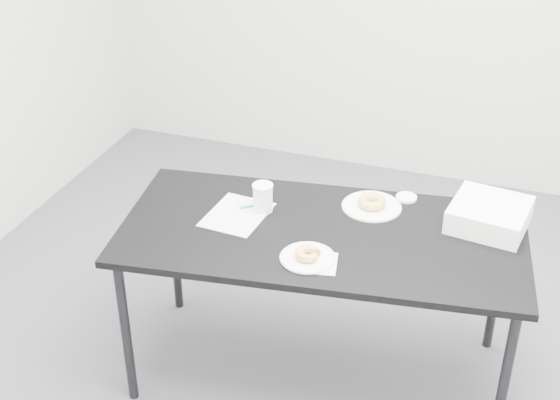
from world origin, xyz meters
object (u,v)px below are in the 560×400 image
(plate_near, at_px, (308,258))
(donut_near, at_px, (308,254))
(scorecard, at_px, (237,214))
(table, at_px, (322,243))
(donut_far, at_px, (372,202))
(bakery_box, at_px, (489,215))
(coffee_cup, at_px, (263,198))
(plate_far, at_px, (372,206))
(pen, at_px, (255,205))

(plate_near, bearing_deg, donut_near, 180.00)
(scorecard, bearing_deg, table, 3.62)
(donut_far, bearing_deg, donut_near, -107.27)
(donut_far, distance_m, bakery_box, 0.49)
(donut_far, bearing_deg, scorecard, -154.78)
(donut_near, relative_size, coffee_cup, 0.82)
(plate_near, height_order, plate_far, plate_near)
(plate_near, relative_size, donut_near, 2.13)
(plate_near, xyz_separation_m, bakery_box, (0.64, 0.48, 0.04))
(scorecard, distance_m, plate_near, 0.44)
(plate_far, relative_size, bakery_box, 0.85)
(table, relative_size, bakery_box, 5.80)
(table, distance_m, plate_far, 0.30)
(donut_near, relative_size, donut_far, 0.85)
(pen, height_order, donut_near, donut_near)
(plate_near, bearing_deg, bakery_box, 37.12)
(plate_near, bearing_deg, scorecard, 150.63)
(pen, xyz_separation_m, donut_near, (0.34, -0.30, 0.02))
(coffee_cup, bearing_deg, donut_far, 22.20)
(plate_far, height_order, bakery_box, bakery_box)
(table, relative_size, plate_near, 8.00)
(coffee_cup, bearing_deg, plate_far, 22.20)
(bakery_box, bearing_deg, scorecard, -157.20)
(scorecard, xyz_separation_m, donut_far, (0.53, 0.25, 0.03))
(coffee_cup, bearing_deg, table, -14.93)
(donut_far, distance_m, coffee_cup, 0.47)
(scorecard, xyz_separation_m, plate_near, (0.38, -0.22, 0.00))
(table, height_order, plate_near, plate_near)
(coffee_cup, distance_m, bakery_box, 0.95)
(table, height_order, plate_far, plate_far)
(pen, xyz_separation_m, donut_far, (0.48, 0.16, 0.02))
(plate_near, bearing_deg, pen, 137.85)
(scorecard, relative_size, pen, 2.15)
(pen, height_order, bakery_box, bakery_box)
(pen, xyz_separation_m, plate_near, (0.34, -0.30, -0.00))
(table, distance_m, pen, 0.35)
(donut_near, bearing_deg, plate_far, 72.73)
(plate_far, xyz_separation_m, coffee_cup, (-0.44, -0.18, 0.06))
(donut_near, distance_m, donut_far, 0.49)
(donut_far, xyz_separation_m, bakery_box, (0.49, 0.02, 0.02))
(donut_far, bearing_deg, table, -120.17)
(pen, bearing_deg, bakery_box, -28.02)
(scorecard, distance_m, donut_near, 0.44)
(plate_near, relative_size, donut_far, 1.81)
(table, height_order, bakery_box, bakery_box)
(scorecard, xyz_separation_m, bakery_box, (1.02, 0.27, 0.05))
(pen, height_order, donut_far, donut_far)
(plate_near, height_order, bakery_box, bakery_box)
(pen, relative_size, donut_near, 1.35)
(plate_near, xyz_separation_m, plate_far, (0.14, 0.46, -0.00))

